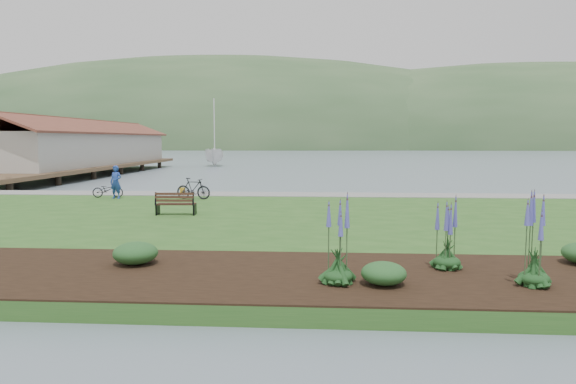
% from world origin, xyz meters
% --- Properties ---
extents(ground, '(600.00, 600.00, 0.00)m').
position_xyz_m(ground, '(0.00, 0.00, 0.00)').
color(ground, slate).
rests_on(ground, ground).
extents(lawn, '(34.00, 20.00, 0.40)m').
position_xyz_m(lawn, '(0.00, -2.00, 0.20)').
color(lawn, '#2A571E').
rests_on(lawn, ground).
extents(shoreline_path, '(34.00, 2.20, 0.03)m').
position_xyz_m(shoreline_path, '(0.00, 6.90, 0.42)').
color(shoreline_path, gray).
rests_on(shoreline_path, lawn).
extents(garden_bed, '(24.00, 4.40, 0.04)m').
position_xyz_m(garden_bed, '(3.00, -9.80, 0.42)').
color(garden_bed, black).
rests_on(garden_bed, lawn).
extents(far_hillside, '(580.00, 80.00, 38.00)m').
position_xyz_m(far_hillside, '(20.00, 170.00, 0.00)').
color(far_hillside, '#365831').
rests_on(far_hillside, ground).
extents(pier_pavilion, '(8.00, 36.00, 5.40)m').
position_xyz_m(pier_pavilion, '(-20.00, 27.52, 2.64)').
color(pier_pavilion, '#4C3826').
rests_on(pier_pavilion, ground).
extents(park_bench, '(1.58, 0.71, 0.96)m').
position_xyz_m(park_bench, '(-2.66, -0.98, 0.88)').
color(park_bench, black).
rests_on(park_bench, lawn).
extents(person, '(0.81, 0.64, 1.99)m').
position_xyz_m(person, '(-7.33, 4.48, 1.39)').
color(person, '#213E9B').
rests_on(person, lawn).
extents(bicycle_a, '(0.77, 1.62, 0.82)m').
position_xyz_m(bicycle_a, '(-7.94, 4.89, 0.81)').
color(bicycle_a, black).
rests_on(bicycle_a, lawn).
extents(bicycle_b, '(0.82, 1.86, 1.08)m').
position_xyz_m(bicycle_b, '(-3.31, 4.45, 0.94)').
color(bicycle_b, black).
rests_on(bicycle_b, lawn).
extents(sailboat, '(11.74, 11.90, 27.44)m').
position_xyz_m(sailboat, '(-10.58, 44.18, 0.00)').
color(sailboat, silver).
rests_on(sailboat, ground).
extents(pannier, '(0.23, 0.32, 0.31)m').
position_xyz_m(pannier, '(-4.63, 7.20, 0.56)').
color(pannier, yellow).
rests_on(pannier, lawn).
extents(echium_0, '(0.62, 0.62, 1.98)m').
position_xyz_m(echium_0, '(3.52, -10.52, 1.23)').
color(echium_0, '#153917').
rests_on(echium_0, garden_bed).
extents(echium_1, '(0.62, 0.62, 1.75)m').
position_xyz_m(echium_1, '(6.07, -9.13, 1.17)').
color(echium_1, '#153917').
rests_on(echium_1, garden_bed).
extents(echium_2, '(0.62, 0.62, 2.02)m').
position_xyz_m(echium_2, '(7.50, -10.43, 1.30)').
color(echium_2, '#153917').
rests_on(echium_2, garden_bed).
extents(shrub_0, '(1.06, 1.06, 0.53)m').
position_xyz_m(shrub_0, '(-1.27, -9.18, 0.70)').
color(shrub_0, '#1E4C21').
rests_on(shrub_0, garden_bed).
extents(shrub_1, '(0.93, 0.93, 0.47)m').
position_xyz_m(shrub_1, '(4.46, -10.55, 0.67)').
color(shrub_1, '#1E4C21').
rests_on(shrub_1, garden_bed).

